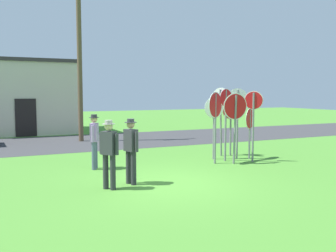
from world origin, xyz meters
TOP-DOWN VIEW (x-y plane):
  - ground_plane at (0.00, 0.00)m, footprint 80.00×80.00m
  - street_asphalt at (0.00, 9.33)m, footprint 60.00×6.40m
  - building_background at (-2.57, 15.65)m, footprint 6.27×5.59m
  - utility_pole at (-0.21, 9.75)m, footprint 1.80×0.24m
  - stop_sign_rear_right at (3.91, 2.27)m, footprint 0.68×0.31m
  - stop_sign_nearest at (2.71, 1.84)m, footprint 0.79×0.45m
  - stop_sign_far_back at (3.72, 3.06)m, footprint 0.36×0.76m
  - stop_sign_leaning_left at (3.11, 2.58)m, footprint 0.76×0.10m
  - stop_sign_rear_left at (3.29, 2.10)m, footprint 0.63×0.21m
  - stop_sign_leaning_right at (3.27, 1.49)m, footprint 0.90×0.16m
  - stop_sign_low_front at (4.18, 3.07)m, footprint 0.53×0.37m
  - stop_sign_tallest at (4.35, 2.11)m, footprint 0.67×0.42m
  - stop_sign_center_cluster at (4.08, 1.56)m, footprint 0.52×0.44m
  - person_in_blue at (-0.85, 0.31)m, footprint 0.32×0.55m
  - person_in_teal at (-1.52, 0.03)m, footprint 0.39×0.47m
  - person_near_signs at (-1.25, 2.66)m, footprint 0.35×0.53m

SIDE VIEW (x-z plane):
  - ground_plane at x=0.00m, z-range 0.00..0.00m
  - street_asphalt at x=0.00m, z-range 0.00..0.01m
  - person_in_blue at x=-0.85m, z-range 0.12..1.85m
  - person_in_teal at x=-1.52m, z-range 0.12..1.85m
  - person_near_signs at x=-1.25m, z-range 0.12..1.85m
  - stop_sign_tallest at x=4.35m, z-range 0.33..2.20m
  - stop_sign_low_front at x=4.18m, z-range 0.33..2.35m
  - stop_sign_leaning_left at x=3.11m, z-range 0.42..2.68m
  - stop_sign_center_cluster at x=4.08m, z-range 0.41..2.89m
  - stop_sign_leaning_right at x=3.27m, z-range 0.47..2.87m
  - stop_sign_nearest at x=2.71m, z-range 0.48..2.93m
  - stop_sign_rear_left at x=3.29m, z-range 0.43..2.99m
  - stop_sign_rear_right at x=3.91m, z-range 0.47..3.05m
  - stop_sign_far_back at x=3.72m, z-range 0.49..3.10m
  - building_background at x=-2.57m, z-range 0.01..4.35m
  - utility_pole at x=-0.21m, z-range 0.19..9.14m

